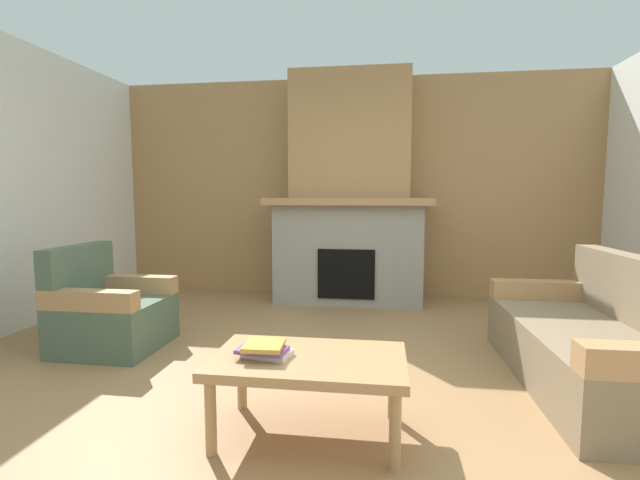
{
  "coord_description": "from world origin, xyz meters",
  "views": [
    {
      "loc": [
        0.41,
        -2.68,
        1.26
      ],
      "look_at": [
        -0.14,
        1.16,
        0.87
      ],
      "focal_mm": 25.03,
      "sensor_mm": 36.0,
      "label": 1
    }
  ],
  "objects_px": {
    "couch": "(598,345)",
    "coffee_table": "(309,366)",
    "armchair": "(109,313)",
    "fireplace": "(349,203)"
  },
  "relations": [
    {
      "from": "couch",
      "to": "coffee_table",
      "type": "relative_size",
      "value": 1.81
    },
    {
      "from": "armchair",
      "to": "couch",
      "type": "bearing_deg",
      "value": -3.92
    },
    {
      "from": "couch",
      "to": "armchair",
      "type": "relative_size",
      "value": 2.13
    },
    {
      "from": "fireplace",
      "to": "coffee_table",
      "type": "bearing_deg",
      "value": -89.36
    },
    {
      "from": "couch",
      "to": "coffee_table",
      "type": "bearing_deg",
      "value": -154.08
    },
    {
      "from": "fireplace",
      "to": "armchair",
      "type": "relative_size",
      "value": 3.18
    },
    {
      "from": "fireplace",
      "to": "coffee_table",
      "type": "xyz_separation_m",
      "value": [
        0.03,
        -3.1,
        -0.79
      ]
    },
    {
      "from": "couch",
      "to": "armchair",
      "type": "height_order",
      "value": "same"
    },
    {
      "from": "fireplace",
      "to": "couch",
      "type": "height_order",
      "value": "fireplace"
    },
    {
      "from": "coffee_table",
      "to": "fireplace",
      "type": "bearing_deg",
      "value": 90.64
    }
  ]
}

